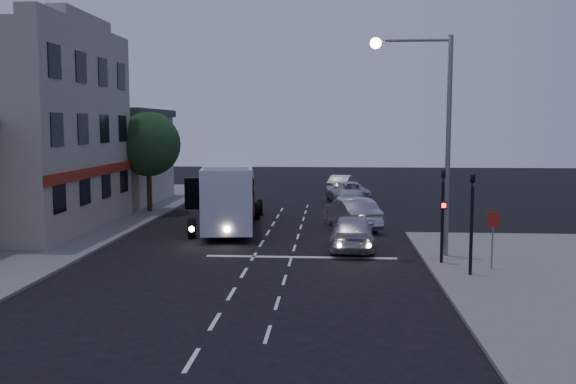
# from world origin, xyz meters

# --- Properties ---
(ground) EXTENTS (120.00, 120.00, 0.00)m
(ground) POSITION_xyz_m (0.00, 0.00, 0.00)
(ground) COLOR black
(sidewalk_far) EXTENTS (12.00, 50.00, 0.12)m
(sidewalk_far) POSITION_xyz_m (-13.00, 8.00, 0.06)
(sidewalk_far) COLOR slate
(sidewalk_far) RESTS_ON ground
(road_markings) EXTENTS (8.00, 30.55, 0.01)m
(road_markings) POSITION_xyz_m (1.29, 3.31, 0.00)
(road_markings) COLOR silver
(road_markings) RESTS_ON ground
(tour_bus) EXTENTS (3.97, 11.94, 3.59)m
(tour_bus) POSITION_xyz_m (-2.37, 10.37, 1.94)
(tour_bus) COLOR silver
(tour_bus) RESTS_ON ground
(car_suv) EXTENTS (2.06, 4.77, 1.60)m
(car_suv) POSITION_xyz_m (4.19, 3.80, 0.80)
(car_suv) COLOR #B2B1B7
(car_suv) RESTS_ON ground
(car_sedan_a) EXTENTS (3.12, 5.34, 1.66)m
(car_sedan_a) POSITION_xyz_m (4.34, 9.63, 0.83)
(car_sedan_a) COLOR #B5B5B5
(car_sedan_a) RESTS_ON ground
(car_sedan_b) EXTENTS (2.45, 5.14, 1.45)m
(car_sedan_b) POSITION_xyz_m (4.47, 16.02, 0.72)
(car_sedan_b) COLOR silver
(car_sedan_b) RESTS_ON ground
(car_sedan_c) EXTENTS (3.32, 5.87, 1.55)m
(car_sedan_c) POSITION_xyz_m (4.37, 21.14, 0.77)
(car_sedan_c) COLOR #A8A8AD
(car_sedan_c) RESTS_ON ground
(car_extra) EXTENTS (2.57, 4.78, 1.50)m
(car_extra) POSITION_xyz_m (4.11, 27.51, 0.75)
(car_extra) COLOR #B9B9BE
(car_extra) RESTS_ON ground
(traffic_signal_main) EXTENTS (0.25, 0.35, 4.10)m
(traffic_signal_main) POSITION_xyz_m (7.60, 0.78, 2.42)
(traffic_signal_main) COLOR black
(traffic_signal_main) RESTS_ON sidewalk_near
(traffic_signal_side) EXTENTS (0.18, 0.15, 4.10)m
(traffic_signal_side) POSITION_xyz_m (8.30, -1.20, 2.42)
(traffic_signal_side) COLOR black
(traffic_signal_side) RESTS_ON sidewalk_near
(regulatory_sign) EXTENTS (0.45, 0.12, 2.20)m
(regulatory_sign) POSITION_xyz_m (9.30, -0.24, 1.60)
(regulatory_sign) COLOR slate
(regulatory_sign) RESTS_ON sidewalk_near
(streetlight) EXTENTS (3.32, 0.44, 9.00)m
(streetlight) POSITION_xyz_m (7.34, 2.20, 5.73)
(streetlight) COLOR slate
(streetlight) RESTS_ON sidewalk_near
(main_building) EXTENTS (10.12, 12.00, 11.00)m
(main_building) POSITION_xyz_m (-13.96, 8.00, 5.16)
(main_building) COLOR #9C9683
(main_building) RESTS_ON sidewalk_far
(low_building_north) EXTENTS (9.40, 9.40, 6.50)m
(low_building_north) POSITION_xyz_m (-13.50, 20.00, 3.39)
(low_building_north) COLOR #B0A690
(low_building_north) RESTS_ON sidewalk_far
(street_tree) EXTENTS (4.00, 4.00, 6.20)m
(street_tree) POSITION_xyz_m (-8.21, 15.02, 4.50)
(street_tree) COLOR black
(street_tree) RESTS_ON sidewalk_far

